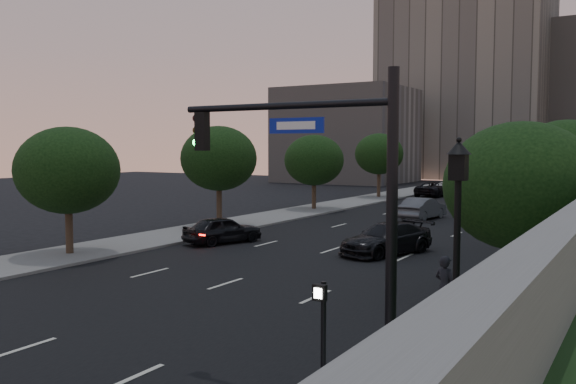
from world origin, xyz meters
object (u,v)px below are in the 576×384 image
Objects in this scene: sedan_near_left at (223,230)px; pedestrian_c at (563,244)px; traffic_signal_mast at (344,225)px; sedan_near_right at (387,239)px; sedan_far_right at (549,201)px; pedestrian_b at (531,259)px; sedan_far_left at (435,189)px; pedestrian_a at (445,287)px; street_lamp at (457,251)px; sedan_mid_left at (423,208)px.

pedestrian_c is (16.91, 3.35, 0.17)m from sedan_near_left.
sedan_near_right is at bearing 108.82° from traffic_signal_mast.
sedan_far_right is 25.75m from pedestrian_c.
pedestrian_b reaches higher than sedan_near_right.
pedestrian_a is (14.79, -45.62, 0.32)m from sedan_far_left.
traffic_signal_mast is 6.75m from pedestrian_a.
traffic_signal_mast is 1.25× the size of street_lamp.
sedan_mid_left is 2.55× the size of pedestrian_a.
pedestrian_a is 1.26× the size of pedestrian_b.
sedan_far_left is at bearing 123.02° from sedan_near_right.
sedan_far_right is 30.38m from pedestrian_b.
sedan_far_right is 2.81× the size of pedestrian_c.
sedan_far_right is 2.88× the size of pedestrian_b.
sedan_mid_left is at bearing -50.33° from pedestrian_a.
sedan_near_left reaches higher than sedan_far_right.
pedestrian_c is at bearing -100.57° from sedan_far_right.
street_lamp is 0.99× the size of sedan_far_left.
traffic_signal_mast reaches higher than sedan_near_left.
traffic_signal_mast is at bearing -109.14° from street_lamp.
pedestrian_b is (16.33, -1.41, 0.15)m from sedan_near_left.
street_lamp is 3.59× the size of pedestrian_c.
sedan_near_right is at bearing 108.67° from sedan_far_left.
pedestrian_b is at bearing -2.65° from sedan_near_right.
pedestrian_b is 0.98× the size of pedestrian_c.
sedan_near_right is (3.21, -15.02, -0.02)m from sedan_mid_left.
traffic_signal_mast is 1.43× the size of sedan_mid_left.
traffic_signal_mast reaches higher than pedestrian_a.
traffic_signal_mast is 43.83m from sedan_far_right.
sedan_near_right is (8.80, -35.44, -0.00)m from sedan_far_left.
sedan_near_right is 27.53m from sedan_far_right.
traffic_signal_mast is at bearing 105.98° from pedestrian_a.
street_lamp reaches higher than sedan_near_right.
traffic_signal_mast is 3.64× the size of pedestrian_a.
traffic_signal_mast is 1.23× the size of sedan_far_left.
sedan_far_left is (-5.59, 20.42, -0.02)m from sedan_mid_left.
sedan_far_right is at bearing -66.88° from pedestrian_a.
pedestrian_a is (-0.97, 2.30, -1.52)m from street_lamp.
sedan_near_right is at bearing -117.54° from sedan_far_right.
sedan_mid_left is at bearing 121.13° from sedan_near_right.
sedan_near_left is at bearing -10.38° from pedestrian_a.
sedan_near_left is 0.83× the size of sedan_near_right.
pedestrian_c is at bearing -79.09° from pedestrian_a.
sedan_near_left is 16.39m from pedestrian_b.
sedan_far_right is at bearing 101.35° from sedan_near_right.
pedestrian_a is at bearing 85.30° from pedestrian_c.
sedan_near_left is at bearing 76.05° from sedan_mid_left.
sedan_far_left is at bearing -70.45° from sedan_near_left.
sedan_mid_left is 15.35m from sedan_near_right.
sedan_near_left is 17.40m from pedestrian_a.
sedan_far_right is at bearing -113.76° from sedan_mid_left.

